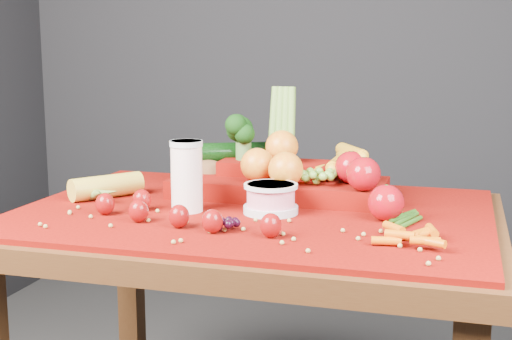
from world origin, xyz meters
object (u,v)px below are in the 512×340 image
(table, at_px, (254,255))
(produce_mound, at_px, (287,172))
(yogurt_bowl, at_px, (271,197))
(milk_glass, at_px, (187,174))

(table, relative_size, produce_mound, 1.83)
(yogurt_bowl, relative_size, produce_mound, 0.20)
(table, relative_size, milk_glass, 6.86)
(yogurt_bowl, height_order, produce_mound, produce_mound)
(milk_glass, distance_m, produce_mound, 0.28)
(table, relative_size, yogurt_bowl, 9.00)
(milk_glass, xyz_separation_m, yogurt_bowl, (0.19, 0.03, -0.05))
(produce_mound, bearing_deg, yogurt_bowl, -88.15)
(milk_glass, relative_size, produce_mound, 0.27)
(produce_mound, bearing_deg, table, -105.07)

